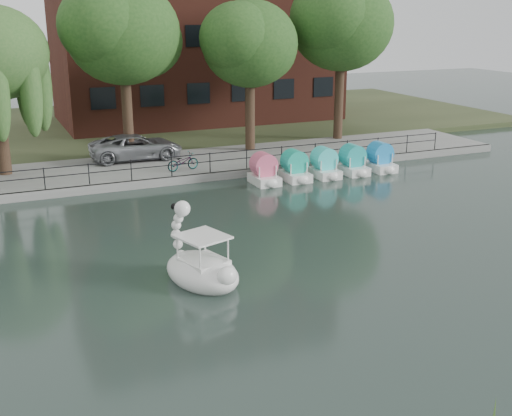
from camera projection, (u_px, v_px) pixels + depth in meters
ground_plane at (292, 284)px, 20.12m from camera, size 120.00×120.00×0.00m
promenade at (157, 168)px, 34.08m from camera, size 40.00×6.00×0.40m
kerb at (173, 181)px, 31.50m from camera, size 40.00×0.25×0.40m
land_strip at (106, 126)px, 46.35m from camera, size 60.00×22.00×0.36m
railing at (171, 161)px, 31.39m from camera, size 32.00×0.05×1.00m
broadleaf_center at (123, 33)px, 33.43m from camera, size 6.00×6.00×9.25m
broadleaf_right at (250, 45)px, 35.86m from camera, size 5.40×5.40×8.32m
broadleaf_far at (342, 24)px, 38.92m from camera, size 6.30×6.30×9.71m
minivan at (136, 145)px, 34.90m from camera, size 2.73×5.79×1.60m
bicycle at (183, 161)px, 32.58m from camera, size 0.89×1.80×1.00m
swan_boat at (201, 266)px, 20.14m from camera, size 2.64×3.33×2.46m
pedal_boat_row at (324, 165)px, 32.88m from camera, size 7.95×1.70×1.40m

